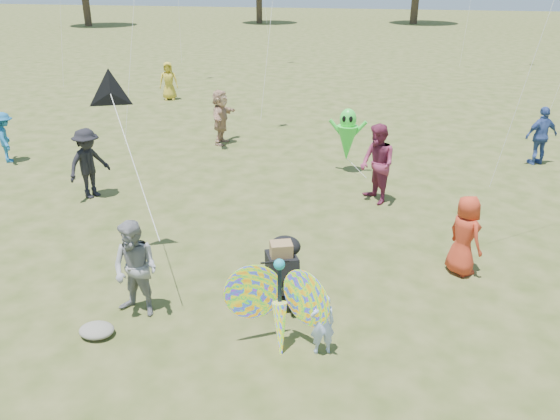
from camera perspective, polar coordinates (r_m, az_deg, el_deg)
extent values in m
plane|color=#51592B|center=(8.94, -0.91, -10.38)|extent=(160.00, 160.00, 0.00)
imported|color=#ABBEF2|center=(7.81, 4.46, -11.79)|extent=(0.41, 0.35, 0.96)
imported|color=gray|center=(8.74, -14.85, -6.03)|extent=(0.86, 0.72, 1.59)
ellipsoid|color=slate|center=(8.79, -18.62, -11.82)|extent=(0.54, 0.44, 0.17)
imported|color=#B5341D|center=(10.17, 18.74, -2.52)|extent=(0.81, 0.86, 1.48)
imported|color=black|center=(13.72, -19.37, 4.61)|extent=(1.00, 1.25, 1.69)
imported|color=#375098|center=(16.96, 25.63, 7.01)|extent=(1.04, 0.78, 1.64)
imported|color=tan|center=(17.34, -6.21, 9.63)|extent=(0.51, 1.59, 1.71)
imported|color=#7B2947|center=(12.82, 10.13, 4.73)|extent=(1.09, 1.15, 1.87)
imported|color=gold|center=(24.11, -11.56, 13.07)|extent=(0.89, 0.73, 1.57)
imported|color=#1B5E94|center=(17.37, -26.73, 6.79)|extent=(0.99, 1.05, 1.43)
cube|color=black|center=(8.89, 0.20, -6.42)|extent=(0.74, 0.97, 0.71)
cube|color=black|center=(9.06, 0.20, -8.23)|extent=(0.64, 0.79, 0.10)
ellipsoid|color=black|center=(8.95, 0.56, -3.81)|extent=(0.51, 0.45, 0.33)
cylinder|color=black|center=(8.86, -1.84, -9.59)|extent=(0.16, 0.30, 0.30)
cylinder|color=black|center=(8.77, 1.24, -9.97)|extent=(0.16, 0.30, 0.30)
cylinder|color=black|center=(9.49, 0.80, -7.40)|extent=(0.13, 0.22, 0.22)
cylinder|color=black|center=(8.27, -0.52, -5.46)|extent=(0.42, 0.19, 0.03)
cube|color=#99754A|center=(8.65, 0.14, -4.23)|extent=(0.42, 0.39, 0.26)
ellipsoid|color=#FF4C28|center=(7.84, -2.81, -8.59)|extent=(0.98, 0.71, 1.24)
ellipsoid|color=#FF4C28|center=(7.70, 2.72, -9.26)|extent=(0.98, 0.71, 1.24)
cylinder|color=black|center=(7.80, -0.04, -9.17)|extent=(0.06, 0.06, 1.00)
cone|color=#FF4C28|center=(7.93, 0.04, -12.74)|extent=(0.36, 0.49, 0.93)
sphere|color=teal|center=(7.50, -0.07, -5.71)|extent=(0.16, 0.16, 0.16)
cone|color=black|center=(9.96, -17.33, 11.59)|extent=(0.89, 0.62, 0.81)
cylinder|color=silver|center=(9.11, -15.07, 4.83)|extent=(1.53, 1.72, 1.83)
cone|color=#36E83F|center=(14.80, 7.00, 6.94)|extent=(0.56, 0.56, 0.95)
ellipsoid|color=#36E83F|center=(14.63, 7.13, 9.38)|extent=(0.44, 0.39, 0.57)
ellipsoid|color=black|center=(14.46, 6.70, 9.43)|extent=(0.10, 0.05, 0.17)
ellipsoid|color=black|center=(14.44, 7.42, 9.38)|extent=(0.10, 0.05, 0.17)
cylinder|color=#36E83F|center=(14.73, 5.91, 8.52)|extent=(0.43, 0.10, 0.49)
cylinder|color=#36E83F|center=(14.67, 8.26, 8.35)|extent=(0.43, 0.10, 0.49)
cylinder|color=silver|center=(14.77, 7.96, 4.41)|extent=(0.61, 0.41, 0.41)
cylinder|color=#3A2D21|center=(61.19, -19.62, 19.62)|extent=(0.70, 0.70, 4.20)
cylinder|color=#3A2D21|center=(61.35, -2.20, 20.67)|extent=(0.63, 0.63, 3.78)
cylinder|color=#3A2D21|center=(62.26, 13.96, 20.48)|extent=(0.77, 0.77, 4.62)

